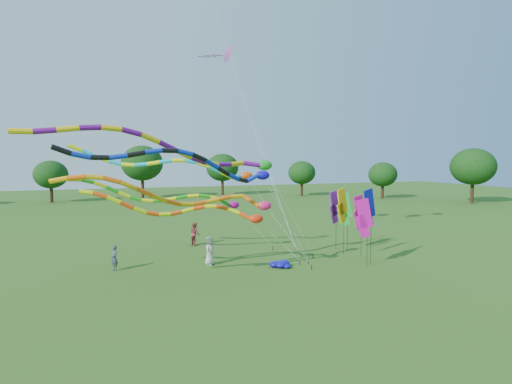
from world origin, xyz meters
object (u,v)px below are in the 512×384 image
object	(u,v)px
tube_kite_red	(197,211)
person_c	(195,234)
person_b	(114,258)
tube_kite_orange	(195,197)
person_a	(210,251)
blue_nylon_heap	(280,264)

from	to	relation	value
tube_kite_red	person_c	world-z (taller)	tube_kite_red
person_b	person_c	size ratio (longest dim) A/B	0.87
tube_kite_red	person_b	size ratio (longest dim) A/B	8.13
tube_kite_red	tube_kite_orange	bearing A→B (deg)	-98.90
tube_kite_orange	person_a	size ratio (longest dim) A/B	7.73
person_a	tube_kite_orange	bearing A→B (deg)	-165.27
tube_kite_red	person_c	bearing A→B (deg)	83.82
tube_kite_orange	person_c	world-z (taller)	tube_kite_orange
tube_kite_orange	blue_nylon_heap	xyz separation A→B (m)	(5.77, 1.98, -4.55)
tube_kite_orange	person_a	distance (m)	5.79
tube_kite_orange	person_c	xyz separation A→B (m)	(2.19, 10.45, -3.84)
tube_kite_red	person_b	xyz separation A→B (m)	(-4.65, 1.96, -2.88)
tube_kite_red	person_b	world-z (taller)	tube_kite_red
blue_nylon_heap	person_c	world-z (taller)	person_c
tube_kite_orange	person_b	size ratio (longest dim) A/B	8.92
tube_kite_orange	person_b	xyz separation A→B (m)	(-4.00, 4.58, -3.96)
tube_kite_red	person_a	xyz separation A→B (m)	(1.10, 1.36, -2.76)
tube_kite_red	person_c	xyz separation A→B (m)	(1.54, 7.84, -2.77)
blue_nylon_heap	person_b	distance (m)	10.13
blue_nylon_heap	person_b	size ratio (longest dim) A/B	0.74
person_c	tube_kite_red	bearing A→B (deg)	156.79
person_b	person_c	world-z (taller)	person_c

